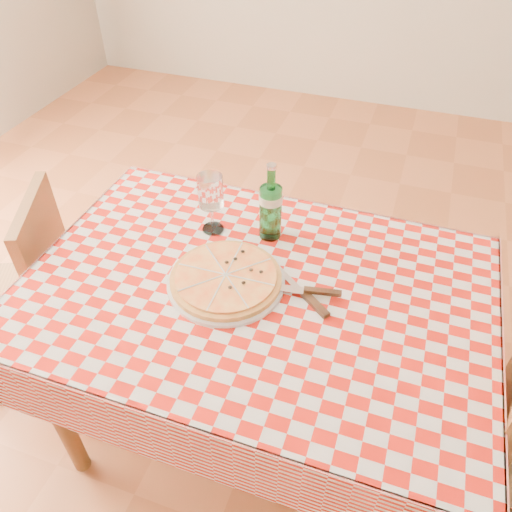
{
  "coord_description": "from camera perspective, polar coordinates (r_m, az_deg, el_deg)",
  "views": [
    {
      "loc": [
        0.32,
        -0.93,
        1.75
      ],
      "look_at": [
        -0.02,
        0.06,
        0.82
      ],
      "focal_mm": 35.0,
      "sensor_mm": 36.0,
      "label": 1
    }
  ],
  "objects": [
    {
      "name": "chair_far",
      "position": [
        1.99,
        -24.4,
        -2.92
      ],
      "size": [
        0.49,
        0.49,
        0.83
      ],
      "rotation": [
        0.0,
        0.0,
        3.56
      ],
      "color": "brown",
      "rests_on": "ground"
    },
    {
      "name": "water_bottle",
      "position": [
        1.49,
        1.69,
        6.2
      ],
      "size": [
        0.09,
        0.09,
        0.25
      ],
      "primitive_type": null,
      "rotation": [
        0.0,
        0.0,
        -0.4
      ],
      "color": "#1B6C2D",
      "rests_on": "tablecloth"
    },
    {
      "name": "dining_table",
      "position": [
        1.47,
        -0.03,
        -6.27
      ],
      "size": [
        1.2,
        0.8,
        0.75
      ],
      "color": "brown",
      "rests_on": "ground"
    },
    {
      "name": "wine_glass",
      "position": [
        1.54,
        -5.12,
        5.95
      ],
      "size": [
        0.09,
        0.09,
        0.2
      ],
      "primitive_type": null,
      "rotation": [
        0.0,
        0.0,
        -0.2
      ],
      "color": "white",
      "rests_on": "tablecloth"
    },
    {
      "name": "tablecloth",
      "position": [
        1.4,
        -0.03,
        -3.67
      ],
      "size": [
        1.3,
        0.9,
        0.01
      ],
      "primitive_type": "cube",
      "color": "#A6130A",
      "rests_on": "dining_table"
    },
    {
      "name": "cutlery",
      "position": [
        1.37,
        5.47,
        -4.0
      ],
      "size": [
        0.29,
        0.26,
        0.03
      ],
      "primitive_type": null,
      "rotation": [
        0.0,
        0.0,
        -0.17
      ],
      "color": "silver",
      "rests_on": "tablecloth"
    },
    {
      "name": "pizza_plate",
      "position": [
        1.4,
        -3.46,
        -2.5
      ],
      "size": [
        0.34,
        0.34,
        0.04
      ],
      "primitive_type": null,
      "rotation": [
        0.0,
        0.0,
        0.02
      ],
      "color": "#BC863E",
      "rests_on": "tablecloth"
    }
  ]
}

